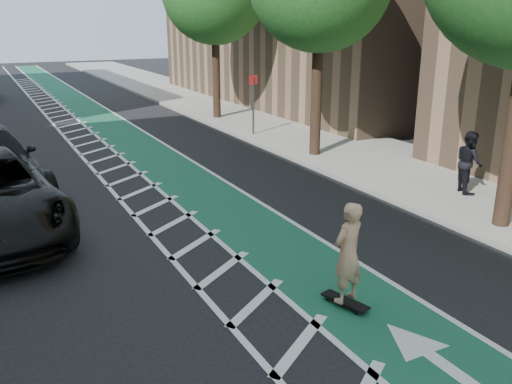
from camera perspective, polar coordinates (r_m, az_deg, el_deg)
ground at (r=8.82m, az=-8.93°, el=-13.61°), size 120.00×120.00×0.00m
bike_lane at (r=18.56m, az=-10.17°, el=3.21°), size 2.00×90.00×0.01m
buffer_strip at (r=18.19m, az=-14.67°, el=2.62°), size 1.40×90.00×0.01m
sidewalk_right at (r=21.31m, az=6.76°, el=5.42°), size 5.00×90.00×0.15m
curb_right at (r=20.07m, az=0.93°, el=4.79°), size 0.12×90.00×0.16m
sign_post at (r=21.82m, az=-0.29°, el=9.24°), size 0.35×0.08×2.47m
skateboard at (r=9.28m, az=9.36°, el=-11.27°), size 0.46×0.89×0.12m
skateboarder at (r=8.89m, az=9.64°, el=-6.32°), size 0.71×0.56×1.71m
pedestrian at (r=15.35m, az=21.51°, el=2.95°), size 0.90×0.99×1.65m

